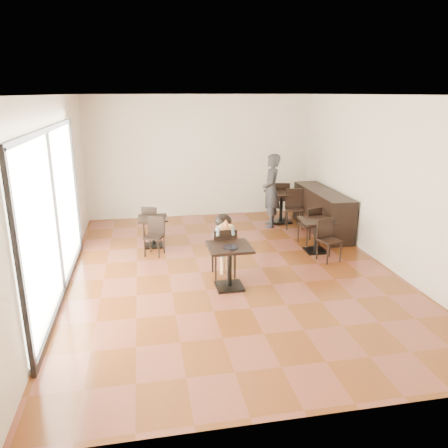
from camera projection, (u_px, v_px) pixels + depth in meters
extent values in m
cube|color=brown|center=(231.00, 270.00, 8.30)|extent=(6.00, 8.00, 0.01)
cube|color=silver|center=(232.00, 95.00, 7.38)|extent=(6.00, 8.00, 0.01)
cube|color=silver|center=(201.00, 157.00, 11.60)|extent=(6.00, 0.01, 3.20)
cube|color=silver|center=(317.00, 275.00, 4.08)|extent=(6.00, 0.01, 3.20)
cube|color=silver|center=(56.00, 194.00, 7.31)|extent=(0.01, 8.00, 3.20)
cube|color=silver|center=(384.00, 181.00, 8.37)|extent=(0.01, 8.00, 3.20)
cube|color=white|center=(54.00, 214.00, 6.90)|extent=(0.04, 4.50, 2.60)
cylinder|color=black|center=(231.00, 247.00, 7.24)|extent=(0.26, 0.26, 0.02)
imported|color=#35353B|center=(271.00, 191.00, 10.78)|extent=(0.58, 0.74, 1.82)
cube|color=black|center=(322.00, 211.00, 10.51)|extent=(0.60, 2.40, 1.00)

